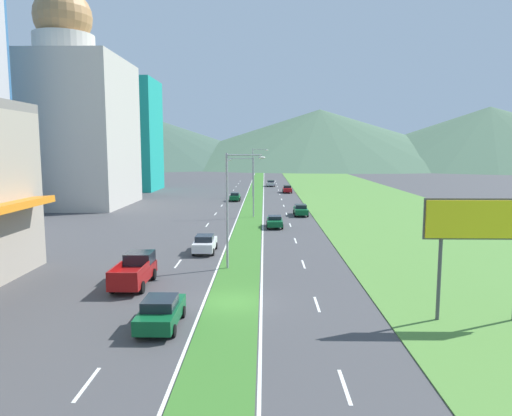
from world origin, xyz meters
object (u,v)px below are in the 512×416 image
object	(u,v)px
street_lamp_far	(255,169)
pickup_truck_0	(135,271)
car_4	(235,197)
car_6	(287,189)
car_0	(275,221)
car_1	(205,243)
car_2	(161,312)
car_3	(301,210)
street_lamp_mid	(250,182)
street_lamp_near	(231,203)
billboard_roadside	(481,226)
car_5	(271,183)

from	to	relation	value
street_lamp_far	pickup_truck_0	bearing A→B (deg)	-96.56
car_4	car_6	xyz separation A→B (m)	(10.16, 16.08, 0.03)
car_0	car_1	bearing A→B (deg)	-25.61
car_1	car_6	size ratio (longest dim) A/B	0.96
street_lamp_far	car_2	distance (m)	68.21
car_2	car_3	world-z (taller)	car_2
car_2	car_4	world-z (taller)	car_2
car_2	car_6	xyz separation A→B (m)	(10.28, 76.68, -0.02)
car_4	car_1	bearing A→B (deg)	179.92
car_1	car_3	world-z (taller)	car_1
street_lamp_mid	pickup_truck_0	bearing A→B (deg)	-102.06
street_lamp_mid	car_0	distance (m)	9.77
street_lamp_near	street_lamp_mid	distance (m)	27.91
pickup_truck_0	car_1	bearing A→B (deg)	-18.74
car_6	billboard_roadside	bearing A→B (deg)	5.01
pickup_truck_0	car_2	bearing A→B (deg)	-155.79
car_1	car_3	size ratio (longest dim) A/B	0.94
street_lamp_far	billboard_roadside	distance (m)	68.16
car_5	street_lamp_far	bearing A→B (deg)	-7.69
street_lamp_near	car_2	distance (m)	13.26
street_lamp_far	car_5	xyz separation A→B (m)	(3.50, 25.93, -4.63)
car_5	pickup_truck_0	size ratio (longest dim) A/B	0.81
car_3	car_5	bearing A→B (deg)	-176.10
street_lamp_far	pickup_truck_0	size ratio (longest dim) A/B	1.73
car_0	car_3	bearing A→B (deg)	159.33
car_1	car_2	bearing A→B (deg)	179.84
street_lamp_far	car_0	xyz separation A→B (m)	(3.17, -36.19, -4.67)
car_0	car_6	world-z (taller)	car_6
street_lamp_mid	car_0	xyz separation A→B (m)	(3.18, -8.29, -4.08)
street_lamp_mid	car_4	xyz separation A→B (m)	(-3.35, 20.53, -4.04)
street_lamp_far	car_2	xyz separation A→B (m)	(-3.47, -67.97, -4.58)
car_1	car_5	distance (m)	76.19
street_lamp_far	car_0	size ratio (longest dim) A/B	2.24
street_lamp_near	street_lamp_far	world-z (taller)	street_lamp_far
street_lamp_near	car_0	distance (m)	20.45
street_lamp_far	car_4	world-z (taller)	street_lamp_far
car_4	car_0	bearing A→B (deg)	-167.24
street_lamp_near	car_2	world-z (taller)	street_lamp_near
street_lamp_far	car_6	distance (m)	11.97
billboard_roadside	pickup_truck_0	distance (m)	21.80
street_lamp_far	pickup_truck_0	distance (m)	60.84
street_lamp_near	car_2	size ratio (longest dim) A/B	2.01
billboard_roadside	car_1	world-z (taller)	billboard_roadside
street_lamp_far	pickup_truck_0	world-z (taller)	street_lamp_far
car_2	car_5	bearing A→B (deg)	-4.25
car_1	car_5	xyz separation A→B (m)	(6.93, 75.87, -0.05)
street_lamp_mid	car_4	size ratio (longest dim) A/B	1.93
car_4	pickup_truck_0	bearing A→B (deg)	176.14
car_2	car_5	world-z (taller)	car_2
street_lamp_near	car_5	bearing A→B (deg)	87.14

